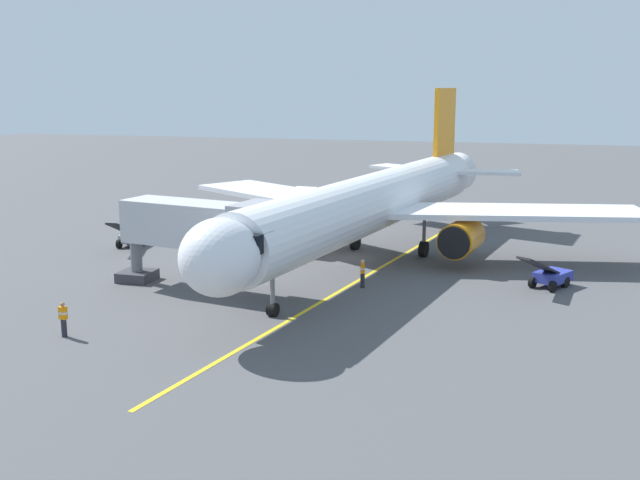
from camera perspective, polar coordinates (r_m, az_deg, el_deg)
name	(u,v)px	position (r m, az deg, el deg)	size (l,w,h in m)	color
ground_plane	(354,259)	(51.44, 2.63, -1.43)	(220.00, 220.00, 0.00)	#4C4C4F
apron_lead_in_line	(352,284)	(44.92, 2.48, -3.38)	(0.24, 40.00, 0.01)	yellow
airplane	(375,203)	(50.08, 4.22, 2.85)	(34.20, 40.15, 11.50)	white
jet_bridge	(212,228)	(42.83, -8.25, 0.92)	(11.52, 4.79, 5.40)	#B7B7BC
ground_crew_marshaller	(63,319)	(37.48, -19.03, -5.72)	(0.44, 0.31, 1.71)	#23232D
ground_crew_wing_walker	(363,273)	(43.94, 3.27, -2.54)	(0.32, 0.44, 1.71)	#23232D
ground_crew_loader	(304,221)	(60.45, -1.23, 1.43)	(0.47, 0.45, 1.71)	#23232D
belt_loader_near_nose	(132,237)	(56.90, -14.17, 0.24)	(1.70, 4.65, 2.32)	#9E9EA3
box_truck_portside	(300,203)	(66.51, -1.57, 2.81)	(2.11, 4.66, 2.62)	#9E9EA3
belt_loader_starboard_side	(550,275)	(46.08, 17.20, -2.61)	(3.36, 4.55, 2.32)	#2D3899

